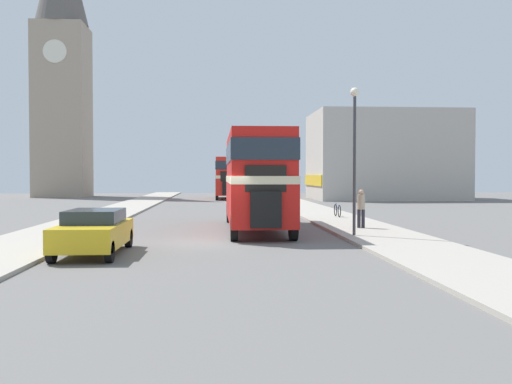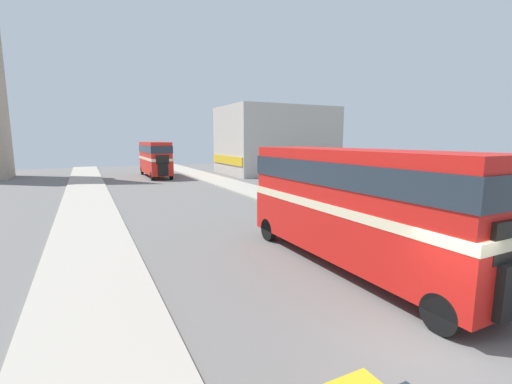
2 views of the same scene
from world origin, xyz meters
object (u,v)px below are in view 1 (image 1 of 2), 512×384
double_decker_bus (256,174)px  pedestrian_walking (361,206)px  car_parked_near (94,231)px  bus_distant (227,175)px  bicycle_on_pavement (337,210)px  church_tower (62,53)px  street_lamp (355,139)px

double_decker_bus → pedestrian_walking: size_ratio=6.13×
car_parked_near → double_decker_bus: bearing=53.7°
bus_distant → car_parked_near: bearing=-96.7°
car_parked_near → bicycle_on_pavement: (10.82, 14.13, -0.26)m
double_decker_bus → church_tower: size_ratio=0.33×
bicycle_on_pavement → church_tower: (-24.81, 35.25, 16.22)m
church_tower → pedestrian_walking: bearing=-60.0°
bus_distant → church_tower: size_ratio=0.29×
car_parked_near → pedestrian_walking: size_ratio=2.55×
street_lamp → car_parked_near: bearing=-156.7°
double_decker_bus → bus_distant: bearing=91.2°
bicycle_on_pavement → street_lamp: 10.79m
double_decker_bus → car_parked_near: (-5.67, -7.71, -1.82)m
bicycle_on_pavement → car_parked_near: bearing=-127.4°
double_decker_bus → church_tower: 48.20m
bus_distant → street_lamp: size_ratio=1.62×
bus_distant → car_parked_near: bus_distant is taller
pedestrian_walking → church_tower: church_tower is taller
bus_distant → pedestrian_walking: bus_distant is taller
bicycle_on_pavement → street_lamp: (-1.48, -10.10, 3.47)m
double_decker_bus → pedestrian_walking: bearing=-7.0°
double_decker_bus → church_tower: church_tower is taller
pedestrian_walking → car_parked_near: bearing=-145.6°
bus_distant → street_lamp: bearing=-83.5°
bus_distant → bicycle_on_pavement: bus_distant is taller
bicycle_on_pavement → bus_distant: bearing=101.7°
pedestrian_walking → street_lamp: size_ratio=0.30×
street_lamp → church_tower: (-23.32, 45.35, 12.74)m
double_decker_bus → street_lamp: bearing=-45.1°
bicycle_on_pavement → pedestrian_walking: bearing=-93.4°
bus_distant → church_tower: 24.64m
bicycle_on_pavement → church_tower: size_ratio=0.05×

